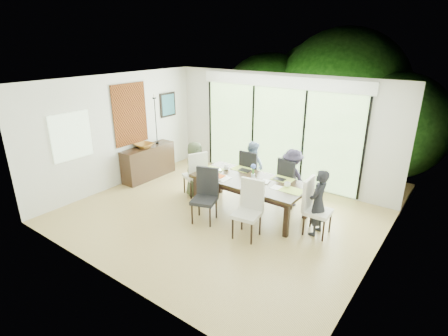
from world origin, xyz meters
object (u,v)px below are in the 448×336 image
Objects in this scene: chair_far_left at (253,172)px; person_left_end at (195,169)px; chair_left_end at (194,173)px; person_far_left at (252,168)px; sideboard at (149,162)px; bowl at (144,145)px; person_right_end at (318,203)px; cup_b at (253,180)px; vase at (253,176)px; chair_near_right at (247,210)px; table_top at (250,181)px; laptop at (214,171)px; cup_c at (287,185)px; person_far_right at (292,178)px; chair_near_left at (204,196)px; chair_far_right at (292,181)px; chair_right_end at (319,208)px; cup_a at (226,168)px.

person_left_end is at bearing 38.62° from chair_far_left.
person_far_left is at bearing 152.93° from chair_left_end.
person_far_left reaches higher than sideboard.
bowl is (-2.72, -0.86, 0.36)m from chair_far_left.
cup_b is at bearing -83.80° from person_right_end.
vase is 1.20× the size of cup_b.
sideboard is (-4.65, 0.09, -0.22)m from person_right_end.
bowl is at bearing 26.96° from person_far_left.
table_top is at bearing 112.88° from chair_near_right.
laptop is at bearing 180.00° from cup_b.
cup_c is 3.98m from sideboard.
person_far_right reaches higher than chair_far_left.
chair_near_left is 0.72× the size of sideboard.
vase is (-0.50, -0.80, 0.26)m from chair_far_right.
table_top is 0.20m from cup_b.
chair_right_end and chair_near_left have the same top height.
laptop is at bearing 42.84° from person_far_right.
person_far_right reaches higher than cup_b.
laptop reaches higher than table_top.
chair_far_left is at bearing 149.04° from cup_c.
bowl is (-4.65, -0.01, 0.26)m from person_right_end.
chair_near_left reaches higher than cup_a.
chair_far_left is at bearing 17.53° from bowl.
chair_left_end is at bearing 38.08° from chair_far_left.
cup_a is 0.08× the size of sideboard.
chair_far_right is at bearing -130.53° from person_right_end.
chair_right_end is at bearing 34.02° from chair_near_right.
laptop is 3.30× the size of cup_b.
chair_near_left is 2.00m from person_far_right.
person_far_right reaches higher than chair_left_end.
chair_far_left is 1.00m from person_far_right.
laptop is at bearing 143.29° from chair_near_right.
laptop is 2.66× the size of cup_c.
person_left_end and person_far_right have the same top height.
chair_right_end reaches higher than vase.
person_far_left is (-1.93, 0.83, 0.00)m from person_right_end.
person_left_end and person_far_left have the same top height.
person_right_end reaches higher than table_top.
cup_b is at bearing 107.44° from chair_near_right.
vase is (0.55, 0.92, 0.26)m from chair_near_left.
person_left_end is 10.75× the size of vase.
person_left_end is 2.29m from cup_c.
chair_right_end is 1.33m from chair_near_right.
chair_left_end reaches higher than cup_b.
chair_left_end is at bearing 0.27° from bowl.
chair_far_right is at bearing -169.04° from person_far_left.
person_far_right is at bearing 39.42° from chair_near_left.
chair_far_right is 0.85× the size of person_far_right.
cup_a is (-0.25, -0.70, 0.25)m from chair_far_left.
vase is (-0.45, 0.92, 0.26)m from chair_near_right.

